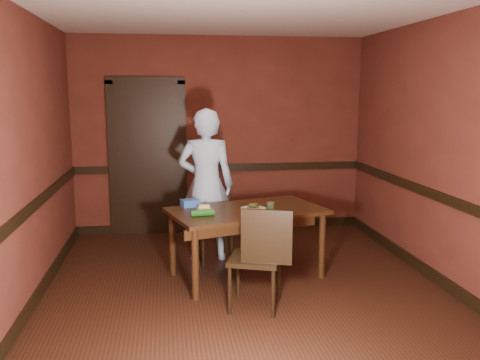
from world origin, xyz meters
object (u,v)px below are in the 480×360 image
object	(u,v)px
sauce_jar	(271,207)
person	(206,185)
chair_far	(215,226)
chair_near	(255,257)
cheese_saucer	(204,208)
food_tub	(190,203)
sandwich_plate	(253,208)
dining_table	(247,243)

from	to	relation	value
sauce_jar	person	bearing A→B (deg)	126.20
chair_far	sauce_jar	xyz separation A→B (m)	(0.51, -0.68, 0.37)
chair_near	cheese_saucer	distance (m)	0.96
chair_far	food_tub	world-z (taller)	chair_far
chair_far	sandwich_plate	world-z (taller)	chair_far
person	sandwich_plate	distance (m)	0.86
cheese_saucer	chair_near	bearing A→B (deg)	-64.62
person	cheese_saucer	distance (m)	0.65
dining_table	chair_far	xyz separation A→B (m)	(-0.29, 0.54, 0.05)
chair_near	sauce_jar	bearing A→B (deg)	-93.88
dining_table	food_tub	xyz separation A→B (m)	(-0.58, 0.20, 0.41)
chair_near	sauce_jar	world-z (taller)	chair_near
dining_table	person	size ratio (longest dim) A/B	0.89
dining_table	chair_far	world-z (taller)	chair_far
sandwich_plate	person	bearing A→B (deg)	120.85
chair_near	cheese_saucer	bearing A→B (deg)	-45.34
sauce_jar	chair_far	bearing A→B (deg)	127.03
sandwich_plate	sauce_jar	world-z (taller)	sauce_jar
sauce_jar	sandwich_plate	bearing A→B (deg)	151.24
person	sauce_jar	world-z (taller)	person
dining_table	cheese_saucer	distance (m)	0.59
chair_far	person	size ratio (longest dim) A/B	0.47
person	sauce_jar	bearing A→B (deg)	135.35
chair_far	food_tub	distance (m)	0.58
person	sandwich_plate	bearing A→B (deg)	129.99
food_tub	chair_near	bearing A→B (deg)	-79.95
chair_near	food_tub	size ratio (longest dim) A/B	4.37
sandwich_plate	cheese_saucer	bearing A→B (deg)	169.40
sauce_jar	cheese_saucer	world-z (taller)	sauce_jar
chair_far	person	xyz separation A→B (m)	(-0.08, 0.14, 0.47)
chair_near	person	size ratio (longest dim) A/B	0.54
chair_near	cheese_saucer	xyz separation A→B (m)	(-0.39, 0.83, 0.28)
chair_far	food_tub	bearing A→B (deg)	-135.61
sandwich_plate	chair_near	bearing A→B (deg)	-98.73
chair_near	person	distance (m)	1.55
dining_table	chair_near	size ratio (longest dim) A/B	1.65
food_tub	sandwich_plate	bearing A→B (deg)	-39.30
chair_far	cheese_saucer	size ratio (longest dim) A/B	5.43
sandwich_plate	cheese_saucer	xyz separation A→B (m)	(-0.51, 0.09, 0.00)
chair_far	dining_table	bearing A→B (deg)	-66.94
sandwich_plate	food_tub	xyz separation A→B (m)	(-0.65, 0.25, 0.02)
chair_far	sauce_jar	world-z (taller)	chair_far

